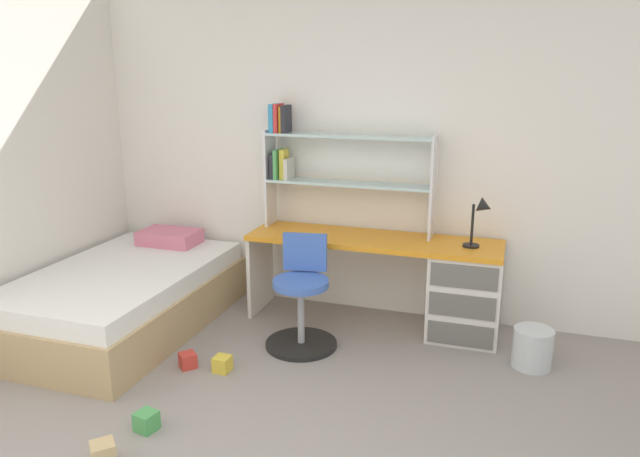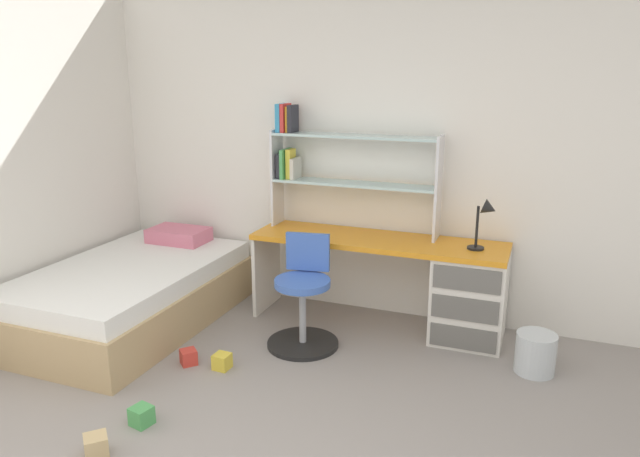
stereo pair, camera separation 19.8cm
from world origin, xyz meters
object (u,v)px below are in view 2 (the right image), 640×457
(bed_platform, at_px, (131,294))
(waste_bin, at_px, (535,353))
(swivel_chair, at_px, (304,303))
(desk_lamp, at_px, (486,217))
(toy_block_natural_4, at_px, (96,446))
(bookshelf_hutch, at_px, (332,160))
(desk, at_px, (443,285))
(toy_block_green_0, at_px, (142,416))
(toy_block_red_3, at_px, (189,357))
(toy_block_yellow_2, at_px, (222,361))

(bed_platform, distance_m, waste_bin, 3.02)
(swivel_chair, bearing_deg, desk_lamp, 22.39)
(bed_platform, bearing_deg, toy_block_natural_4, -57.88)
(bookshelf_hutch, distance_m, desk_lamp, 1.26)
(bed_platform, relative_size, waste_bin, 6.99)
(desk, height_order, waste_bin, desk)
(desk, relative_size, bookshelf_hutch, 1.44)
(desk_lamp, height_order, toy_block_green_0, desk_lamp)
(desk_lamp, xyz_separation_m, swivel_chair, (-1.18, -0.49, -0.64))
(bookshelf_hutch, bearing_deg, swivel_chair, -87.35)
(waste_bin, relative_size, toy_block_natural_4, 2.32)
(bookshelf_hutch, xyz_separation_m, toy_block_red_3, (-0.58, -1.25, -1.21))
(bookshelf_hutch, bearing_deg, toy_block_green_0, -102.37)
(swivel_chair, relative_size, bed_platform, 0.42)
(bookshelf_hutch, height_order, waste_bin, bookshelf_hutch)
(desk_lamp, distance_m, waste_bin, 0.97)
(toy_block_green_0, height_order, toy_block_natural_4, toy_block_natural_4)
(desk, relative_size, bed_platform, 1.02)
(bookshelf_hutch, bearing_deg, waste_bin, -17.29)
(toy_block_red_3, bearing_deg, waste_bin, 18.61)
(waste_bin, bearing_deg, toy_block_natural_4, -139.80)
(toy_block_yellow_2, bearing_deg, waste_bin, 20.07)
(bookshelf_hutch, distance_m, swivel_chair, 1.16)
(swivel_chair, bearing_deg, toy_block_yellow_2, -123.87)
(bed_platform, xyz_separation_m, toy_block_green_0, (0.95, -1.14, -0.19))
(toy_block_yellow_2, bearing_deg, toy_block_natural_4, -97.21)
(toy_block_red_3, bearing_deg, bookshelf_hutch, 65.01)
(toy_block_yellow_2, bearing_deg, bed_platform, 158.89)
(bed_platform, xyz_separation_m, toy_block_red_3, (0.80, -0.43, -0.19))
(swivel_chair, distance_m, toy_block_natural_4, 1.69)
(toy_block_red_3, bearing_deg, desk, 36.00)
(bed_platform, relative_size, toy_block_green_0, 17.35)
(desk_lamp, bearing_deg, swivel_chair, -157.61)
(toy_block_yellow_2, bearing_deg, toy_block_green_0, -97.22)
(toy_block_red_3, height_order, toy_block_natural_4, toy_block_natural_4)
(toy_block_green_0, bearing_deg, desk_lamp, 47.09)
(toy_block_red_3, bearing_deg, toy_block_green_0, -77.77)
(desk, distance_m, desk_lamp, 0.63)
(desk, bearing_deg, bookshelf_hutch, 171.13)
(waste_bin, height_order, toy_block_green_0, waste_bin)
(toy_block_natural_4, bearing_deg, toy_block_red_3, 96.27)
(toy_block_green_0, bearing_deg, bookshelf_hutch, 77.63)
(bookshelf_hutch, height_order, toy_block_red_3, bookshelf_hutch)
(bed_platform, bearing_deg, waste_bin, 5.91)
(bed_platform, height_order, toy_block_green_0, bed_platform)
(desk, bearing_deg, toy_block_yellow_2, -139.76)
(bed_platform, bearing_deg, bookshelf_hutch, 30.54)
(waste_bin, bearing_deg, swivel_chair, -173.93)
(desk, xyz_separation_m, swivel_chair, (-0.90, -0.53, -0.08))
(swivel_chair, relative_size, toy_block_yellow_2, 7.64)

